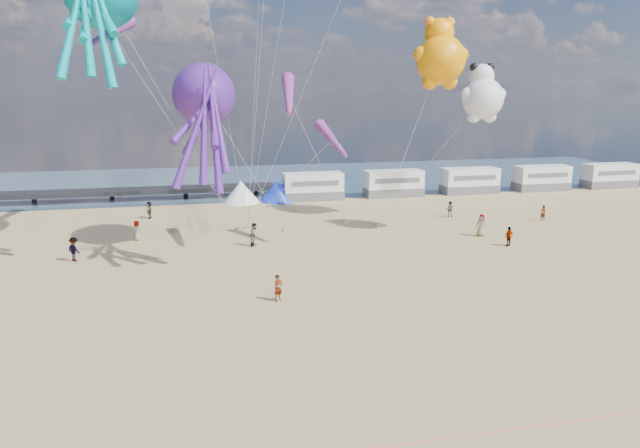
{
  "coord_description": "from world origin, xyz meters",
  "views": [
    {
      "loc": [
        -6.45,
        -21.67,
        12.23
      ],
      "look_at": [
        -0.5,
        6.0,
        5.45
      ],
      "focal_mm": 32.0,
      "sensor_mm": 36.0,
      "label": 1
    }
  ],
  "objects_px": {
    "motorhome_2": "(470,181)",
    "motorhome_0": "(313,186)",
    "motorhome_4": "(610,176)",
    "beachgoer_6": "(137,230)",
    "beachgoer_7": "(450,209)",
    "kite_panda": "(483,99)",
    "kite_teddy_orange": "(441,60)",
    "sandbag_b": "(286,230)",
    "windsock_right": "(332,140)",
    "beachgoer_3": "(509,236)",
    "beachgoer_5": "(543,213)",
    "sandbag_d": "(346,221)",
    "sandbag_c": "(379,225)",
    "beachgoer_4": "(149,210)",
    "beachgoer_1": "(255,234)",
    "sandbag_e": "(248,227)",
    "motorhome_3": "(542,178)",
    "motorhome_1": "(394,183)",
    "tent_blue": "(278,190)",
    "beachgoer_2": "(74,249)",
    "windsock_left": "(112,32)",
    "beachgoer_0": "(481,225)",
    "standing_person": "(278,288)",
    "kite_octopus_purple": "(204,95)",
    "sandbag_a": "(239,228)",
    "windsock_mid": "(289,95)",
    "tent_white": "(241,192)"
  },
  "relations": [
    {
      "from": "motorhome_3",
      "to": "beachgoer_2",
      "type": "height_order",
      "value": "motorhome_3"
    },
    {
      "from": "sandbag_d",
      "to": "kite_teddy_orange",
      "type": "relative_size",
      "value": 0.07
    },
    {
      "from": "sandbag_b",
      "to": "beachgoer_7",
      "type": "bearing_deg",
      "value": 8.39
    },
    {
      "from": "motorhome_0",
      "to": "beachgoer_7",
      "type": "bearing_deg",
      "value": -45.56
    },
    {
      "from": "motorhome_1",
      "to": "tent_blue",
      "type": "bearing_deg",
      "value": 180.0
    },
    {
      "from": "windsock_mid",
      "to": "beachgoer_1",
      "type": "bearing_deg",
      "value": 153.7
    },
    {
      "from": "beachgoer_4",
      "to": "sandbag_e",
      "type": "xyz_separation_m",
      "value": [
        8.89,
        -5.82,
        -0.7
      ]
    },
    {
      "from": "tent_white",
      "to": "beachgoer_1",
      "type": "xyz_separation_m",
      "value": [
        -0.35,
        -17.95,
        -0.27
      ]
    },
    {
      "from": "motorhome_4",
      "to": "windsock_left",
      "type": "xyz_separation_m",
      "value": [
        -56.74,
        -11.03,
        15.1
      ]
    },
    {
      "from": "motorhome_4",
      "to": "sandbag_c",
      "type": "height_order",
      "value": "motorhome_4"
    },
    {
      "from": "motorhome_2",
      "to": "motorhome_0",
      "type": "bearing_deg",
      "value": 180.0
    },
    {
      "from": "beachgoer_1",
      "to": "kite_octopus_purple",
      "type": "relative_size",
      "value": 0.17
    },
    {
      "from": "standing_person",
      "to": "sandbag_e",
      "type": "distance_m",
      "value": 18.43
    },
    {
      "from": "kite_panda",
      "to": "beachgoer_6",
      "type": "bearing_deg",
      "value": -173.25
    },
    {
      "from": "beachgoer_3",
      "to": "sandbag_b",
      "type": "xyz_separation_m",
      "value": [
        -16.58,
        8.34,
        -0.68
      ]
    },
    {
      "from": "motorhome_0",
      "to": "windsock_right",
      "type": "relative_size",
      "value": 1.45
    },
    {
      "from": "beachgoer_3",
      "to": "beachgoer_1",
      "type": "bearing_deg",
      "value": -31.27
    },
    {
      "from": "sandbag_a",
      "to": "sandbag_e",
      "type": "xyz_separation_m",
      "value": [
        0.81,
        0.41,
        0.0
      ]
    },
    {
      "from": "beachgoer_1",
      "to": "windsock_right",
      "type": "height_order",
      "value": "windsock_right"
    },
    {
      "from": "kite_panda",
      "to": "beachgoer_4",
      "type": "bearing_deg",
      "value": 171.09
    },
    {
      "from": "beachgoer_1",
      "to": "sandbag_e",
      "type": "height_order",
      "value": "beachgoer_1"
    },
    {
      "from": "beachgoer_6",
      "to": "sandbag_d",
      "type": "xyz_separation_m",
      "value": [
        18.39,
        2.57,
        -0.72
      ]
    },
    {
      "from": "beachgoer_4",
      "to": "kite_panda",
      "type": "xyz_separation_m",
      "value": [
        27.57,
        -12.41,
        10.55
      ]
    },
    {
      "from": "sandbag_c",
      "to": "beachgoer_4",
      "type": "bearing_deg",
      "value": 159.84
    },
    {
      "from": "sandbag_c",
      "to": "kite_teddy_orange",
      "type": "xyz_separation_m",
      "value": [
        5.79,
        1.13,
        14.51
      ]
    },
    {
      "from": "motorhome_3",
      "to": "windsock_right",
      "type": "height_order",
      "value": "windsock_right"
    },
    {
      "from": "motorhome_3",
      "to": "standing_person",
      "type": "distance_m",
      "value": 47.58
    },
    {
      "from": "beachgoer_7",
      "to": "motorhome_0",
      "type": "bearing_deg",
      "value": -15.14
    },
    {
      "from": "motorhome_1",
      "to": "standing_person",
      "type": "height_order",
      "value": "motorhome_1"
    },
    {
      "from": "sandbag_a",
      "to": "sandbag_c",
      "type": "bearing_deg",
      "value": -6.07
    },
    {
      "from": "windsock_right",
      "to": "kite_panda",
      "type": "bearing_deg",
      "value": -15.16
    },
    {
      "from": "motorhome_0",
      "to": "beachgoer_0",
      "type": "height_order",
      "value": "motorhome_0"
    },
    {
      "from": "motorhome_2",
      "to": "windsock_right",
      "type": "height_order",
      "value": "windsock_right"
    },
    {
      "from": "beachgoer_3",
      "to": "motorhome_2",
      "type": "bearing_deg",
      "value": -128.08
    },
    {
      "from": "beachgoer_5",
      "to": "sandbag_c",
      "type": "xyz_separation_m",
      "value": [
        -15.74,
        1.32,
        -0.63
      ]
    },
    {
      "from": "beachgoer_2",
      "to": "beachgoer_5",
      "type": "xyz_separation_m",
      "value": [
        40.59,
        4.43,
        -0.15
      ]
    },
    {
      "from": "motorhome_3",
      "to": "kite_panda",
      "type": "distance_m",
      "value": 27.71
    },
    {
      "from": "motorhome_3",
      "to": "sandbag_e",
      "type": "relative_size",
      "value": 13.2
    },
    {
      "from": "motorhome_3",
      "to": "kite_panda",
      "type": "relative_size",
      "value": 1.17
    },
    {
      "from": "sandbag_b",
      "to": "windsock_right",
      "type": "relative_size",
      "value": 0.11
    },
    {
      "from": "beachgoer_3",
      "to": "beachgoer_5",
      "type": "height_order",
      "value": "beachgoer_3"
    },
    {
      "from": "kite_octopus_purple",
      "to": "beachgoer_4",
      "type": "bearing_deg",
      "value": 133.66
    },
    {
      "from": "tent_blue",
      "to": "beachgoer_3",
      "type": "bearing_deg",
      "value": -55.4
    },
    {
      "from": "motorhome_0",
      "to": "motorhome_4",
      "type": "distance_m",
      "value": 38.0
    },
    {
      "from": "sandbag_d",
      "to": "windsock_mid",
      "type": "distance_m",
      "value": 15.57
    },
    {
      "from": "beachgoer_2",
      "to": "beachgoer_7",
      "type": "xyz_separation_m",
      "value": [
        32.73,
        7.88,
        -0.13
      ]
    },
    {
      "from": "motorhome_4",
      "to": "beachgoer_6",
      "type": "bearing_deg",
      "value": -165.67
    },
    {
      "from": "motorhome_2",
      "to": "beachgoer_2",
      "type": "relative_size",
      "value": 3.7
    },
    {
      "from": "tent_white",
      "to": "sandbag_e",
      "type": "distance_m",
      "value": 11.89
    },
    {
      "from": "kite_panda",
      "to": "kite_teddy_orange",
      "type": "relative_size",
      "value": 0.75
    }
  ]
}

